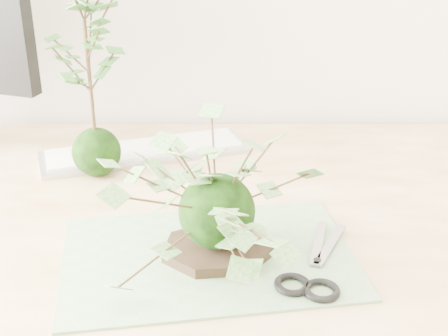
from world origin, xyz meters
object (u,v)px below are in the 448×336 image
at_px(ivy_kokedama, 217,179).
at_px(keyboard, 145,151).
at_px(desk, 166,245).
at_px(maple_kokedama, 85,34).

height_order(ivy_kokedama, keyboard, ivy_kokedama).
distance_m(desk, ivy_kokedama, 0.28).
distance_m(ivy_kokedama, keyboard, 0.40).
height_order(desk, maple_kokedama, maple_kokedama).
height_order(ivy_kokedama, maple_kokedama, maple_kokedama).
relative_size(desk, ivy_kokedama, 4.41).
bearing_deg(ivy_kokedama, maple_kokedama, 128.67).
xyz_separation_m(ivy_kokedama, keyboard, (-0.14, 0.36, -0.11)).
bearing_deg(desk, maple_kokedama, 141.55).
bearing_deg(desk, keyboard, 105.80).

